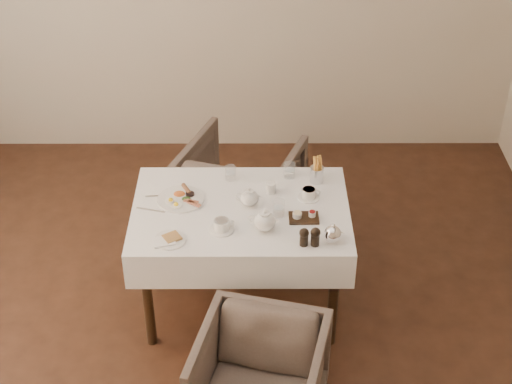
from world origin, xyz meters
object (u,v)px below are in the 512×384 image
at_px(teapot_centre, 249,197).
at_px(armchair_far, 240,190).
at_px(breakfast_plate, 181,198).
at_px(armchair_near, 260,380).
at_px(table, 241,224).

bearing_deg(teapot_centre, armchair_far, 96.19).
relative_size(breakfast_plate, teapot_centre, 1.86).
xyz_separation_m(armchair_near, armchair_far, (-0.12, 1.69, 0.04)).
bearing_deg(armchair_far, breakfast_plate, 85.24).
bearing_deg(armchair_near, armchair_far, 108.15).
xyz_separation_m(breakfast_plate, teapot_centre, (0.41, -0.06, 0.05)).
distance_m(table, armchair_far, 0.83).
height_order(breakfast_plate, teapot_centre, teapot_centre).
height_order(table, teapot_centre, teapot_centre).
bearing_deg(table, breakfast_plate, 165.68).
bearing_deg(armchair_near, table, 110.69).
bearing_deg(table, armchair_far, 91.21).
distance_m(table, teapot_centre, 0.19).
bearing_deg(table, armchair_near, -83.25).
height_order(armchair_near, breakfast_plate, breakfast_plate).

